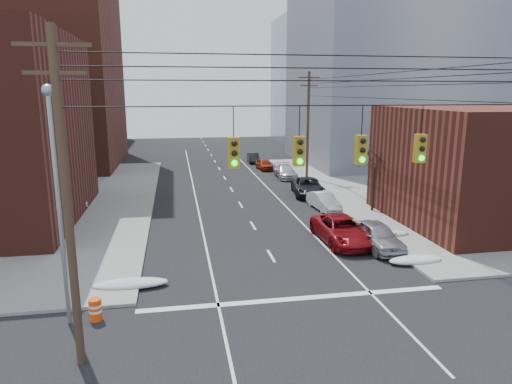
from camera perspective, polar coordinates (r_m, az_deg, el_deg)
name	(u,v)px	position (r m, az deg, el deg)	size (l,w,h in m)	color
sidewalk_ne	(509,185)	(51.09, 29.05, 0.78)	(40.00, 40.00, 0.15)	gray
building_brick_tall	(6,39)	(62.93, -28.80, 16.44)	(24.00, 20.00, 30.00)	maroon
building_brick_far	(52,109)	(88.30, -24.13, 9.45)	(22.00, 18.00, 12.00)	#532119
building_office	(390,63)	(62.05, 16.40, 15.19)	(22.00, 20.00, 25.00)	gray
building_glass	(334,80)	(86.77, 9.78, 13.61)	(20.00, 18.00, 22.00)	gray
utility_pole_left	(67,198)	(15.47, -22.60, -0.73)	(2.20, 0.28, 11.00)	#473323
utility_pole_far	(308,124)	(47.81, 6.52, 8.49)	(2.20, 0.28, 11.00)	#473323
traffic_signals	(330,149)	(15.70, 9.29, 5.38)	(17.00, 0.42, 2.02)	black
street_light	(57,188)	(18.61, -23.62, 0.51)	(0.44, 0.44, 9.32)	gray
bare_tree	(373,182)	(35.60, 14.46, 1.18)	(2.09, 2.20, 4.93)	black
snow_nw	(131,284)	(22.66, -15.42, -10.99)	(3.50, 1.08, 0.42)	silver
snow_ne	(416,260)	(26.17, 19.31, -8.02)	(3.00, 1.08, 0.42)	silver
snow_east_far	(379,235)	(29.94, 15.13, -5.16)	(4.00, 1.08, 0.42)	silver
red_pickup	(342,230)	(28.39, 10.73, -4.69)	(2.60, 5.65, 1.57)	maroon
parked_car_a	(377,236)	(27.77, 14.92, -5.30)	(1.85, 4.59, 1.56)	#9E9DA2
parked_car_b	(324,201)	(36.02, 8.47, -1.13)	(1.40, 4.02, 1.32)	silver
parked_car_c	(308,187)	(40.78, 6.49, 0.66)	(2.50, 5.43, 1.51)	black
parked_car_d	(286,172)	(48.69, 3.71, 2.57)	(1.93, 4.74, 1.38)	#B5B4B9
parked_car_e	(264,164)	(53.84, 1.03, 3.48)	(1.48, 3.67, 1.25)	maroon
parked_car_f	(253,158)	(59.15, -0.36, 4.31)	(1.34, 3.83, 1.26)	black
lot_car_a	(53,202)	(37.68, -23.99, -1.11)	(1.60, 4.58, 1.51)	silver
lot_car_b	(38,204)	(37.18, -25.55, -1.40)	(2.55, 5.53, 1.54)	#B9B8BE
lot_car_c	(25,200)	(39.30, -26.93, -0.93)	(1.99, 4.90, 1.42)	black
lot_car_d	(5,202)	(39.03, -28.91, -1.10)	(1.87, 4.65, 1.59)	silver
construction_barrel	(95,309)	(20.05, -19.43, -13.67)	(0.53, 0.53, 0.91)	#FF440D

